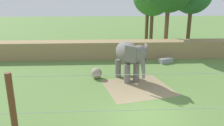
# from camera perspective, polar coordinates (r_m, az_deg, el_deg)

# --- Properties ---
(ground_plane) EXTENTS (120.00, 120.00, 0.00)m
(ground_plane) POSITION_cam_1_polar(r_m,az_deg,el_deg) (12.47, 8.17, -12.66)
(ground_plane) COLOR #5B7F3D
(dirt_patch) EXTENTS (5.10, 5.00, 0.01)m
(dirt_patch) POSITION_cam_1_polar(r_m,az_deg,el_deg) (15.75, 6.42, -6.12)
(dirt_patch) COLOR #937F5B
(dirt_patch) RESTS_ON ground
(embankment_wall) EXTENTS (36.00, 1.80, 1.71)m
(embankment_wall) POSITION_cam_1_polar(r_m,az_deg,el_deg) (22.93, 2.87, 3.48)
(embankment_wall) COLOR #997F56
(embankment_wall) RESTS_ON ground
(elephant) EXTENTS (2.45, 3.71, 2.92)m
(elephant) POSITION_cam_1_polar(r_m,az_deg,el_deg) (16.40, 4.39, 2.00)
(elephant) COLOR slate
(elephant) RESTS_ON ground
(enrichment_ball) EXTENTS (0.83, 0.83, 0.83)m
(enrichment_ball) POSITION_cam_1_polar(r_m,az_deg,el_deg) (17.23, -3.93, -2.56)
(enrichment_ball) COLOR gray
(enrichment_ball) RESTS_ON ground
(cable_fence) EXTENTS (11.88, 0.23, 3.56)m
(cable_fence) POSITION_cam_1_polar(r_m,az_deg,el_deg) (8.83, 12.69, -12.75)
(cable_fence) COLOR brown
(cable_fence) RESTS_ON ground
(feed_trough) EXTENTS (1.47, 1.08, 0.44)m
(feed_trough) POSITION_cam_1_polar(r_m,az_deg,el_deg) (21.79, 13.45, 0.61)
(feed_trough) COLOR gray
(feed_trough) RESTS_ON ground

